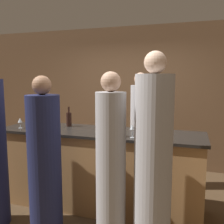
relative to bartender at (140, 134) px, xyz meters
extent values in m
plane|color=#4C3823|center=(-0.41, -0.81, -0.88)|extent=(14.00, 14.00, 0.00)
cube|color=brown|center=(-0.41, 1.06, 0.52)|extent=(8.00, 0.06, 2.80)
cube|color=#B27F4C|center=(-0.41, -0.81, -0.36)|extent=(2.74, 0.69, 1.04)
cube|color=black|center=(-0.41, -0.81, 0.18)|extent=(2.80, 0.75, 0.04)
cylinder|color=#B2B2B7|center=(0.00, 0.00, -0.04)|extent=(0.31, 0.31, 1.67)
sphere|color=tan|center=(0.00, 0.00, 0.89)|extent=(0.20, 0.20, 0.20)
cylinder|color=#1E234C|center=(-0.78, -1.55, -0.08)|extent=(0.37, 0.37, 1.60)
sphere|color=#A37556|center=(-0.78, -1.55, 0.82)|extent=(0.21, 0.21, 0.21)
cylinder|color=#B2B2B7|center=(0.44, -1.52, 0.03)|extent=(0.37, 0.37, 1.82)
sphere|color=beige|center=(0.44, -1.52, 1.04)|extent=(0.21, 0.21, 0.21)
cylinder|color=#B2B2B7|center=(0.01, -1.55, -0.06)|extent=(0.31, 0.31, 1.64)
sphere|color=tan|center=(0.01, -1.55, 0.86)|extent=(0.20, 0.20, 0.20)
cylinder|color=black|center=(-0.05, -1.06, 0.31)|extent=(0.08, 0.08, 0.23)
cylinder|color=black|center=(-0.05, -1.06, 0.46)|extent=(0.03, 0.03, 0.08)
cylinder|color=black|center=(-0.94, -0.64, 0.30)|extent=(0.08, 0.08, 0.20)
cylinder|color=black|center=(-0.94, -0.64, 0.44)|extent=(0.03, 0.03, 0.09)
cylinder|color=silver|center=(-1.53, -0.98, 0.20)|extent=(0.05, 0.05, 0.00)
cylinder|color=silver|center=(-1.53, -0.98, 0.24)|extent=(0.01, 0.01, 0.08)
cone|color=silver|center=(-1.53, -0.98, 0.31)|extent=(0.06, 0.06, 0.06)
cylinder|color=silver|center=(-0.27, -1.04, 0.20)|extent=(0.05, 0.05, 0.00)
cylinder|color=silver|center=(-0.27, -1.04, 0.24)|extent=(0.01, 0.01, 0.09)
cone|color=silver|center=(-0.27, -1.04, 0.33)|extent=(0.07, 0.07, 0.08)
cylinder|color=silver|center=(-1.28, -0.81, 0.20)|extent=(0.05, 0.05, 0.00)
cylinder|color=silver|center=(-1.28, -0.81, 0.24)|extent=(0.01, 0.01, 0.09)
cone|color=silver|center=(-1.28, -0.81, 0.32)|extent=(0.07, 0.07, 0.06)
cylinder|color=silver|center=(-1.20, -0.84, 0.20)|extent=(0.05, 0.05, 0.00)
cylinder|color=silver|center=(-1.20, -0.84, 0.24)|extent=(0.01, 0.01, 0.08)
cone|color=silver|center=(-1.20, -0.84, 0.31)|extent=(0.07, 0.07, 0.07)
cylinder|color=silver|center=(0.12, -1.06, 0.20)|extent=(0.05, 0.05, 0.00)
cylinder|color=silver|center=(0.12, -1.06, 0.25)|extent=(0.01, 0.01, 0.10)
cone|color=silver|center=(0.12, -1.06, 0.33)|extent=(0.06, 0.06, 0.06)
camera|label=1|loc=(0.78, -3.90, 0.89)|focal=40.00mm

